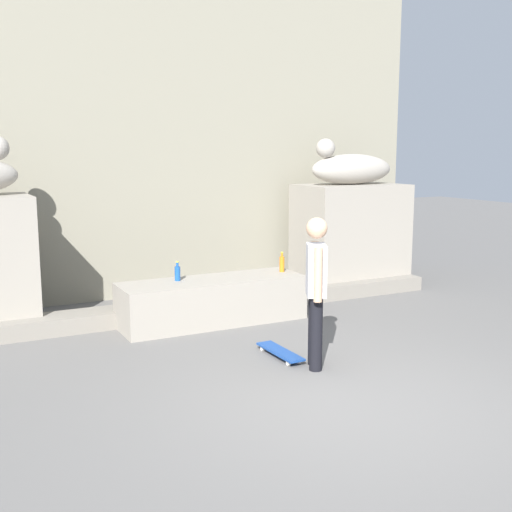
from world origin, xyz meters
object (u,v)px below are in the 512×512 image
object	(u,v)px
bottle_blue	(178,273)
skateboard	(280,352)
statue_reclining_right	(350,168)
skater	(316,286)
bottle_orange	(282,264)

from	to	relation	value
bottle_blue	skateboard	bearing A→B (deg)	-73.54
statue_reclining_right	bottle_blue	bearing A→B (deg)	14.57
statue_reclining_right	bottle_blue	size ratio (longest dim) A/B	6.00
statue_reclining_right	skateboard	distance (m)	4.57
skater	bottle_blue	world-z (taller)	skater
skateboard	statue_reclining_right	bearing A→B (deg)	-47.15
bottle_orange	bottle_blue	size ratio (longest dim) A/B	1.10
skater	bottle_blue	xyz separation A→B (m)	(-0.73, 2.35, -0.20)
statue_reclining_right	bottle_blue	world-z (taller)	statue_reclining_right
bottle_blue	statue_reclining_right	bearing A→B (deg)	15.22
skateboard	bottle_orange	size ratio (longest dim) A/B	2.72
skateboard	bottle_blue	world-z (taller)	bottle_blue
bottle_orange	skateboard	bearing A→B (deg)	-120.14
statue_reclining_right	bottle_orange	size ratio (longest dim) A/B	5.45
statue_reclining_right	bottle_orange	bearing A→B (deg)	27.97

